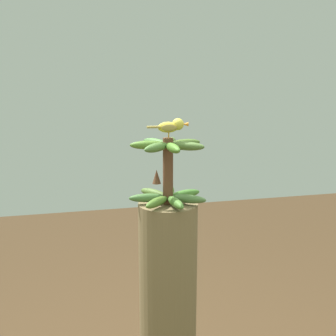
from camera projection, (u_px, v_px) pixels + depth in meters
The scene contains 3 objects.
banana_tree at pixel (168, 335), 2.02m from camera, with size 0.26×0.26×1.25m, color olive.
banana_bunch at pixel (168, 171), 1.86m from camera, with size 0.33×0.33×0.28m.
perched_bird at pixel (172, 126), 1.82m from camera, with size 0.17×0.05×0.08m.
Camera 1 is at (0.43, 1.76, 1.79)m, focal length 47.30 mm.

